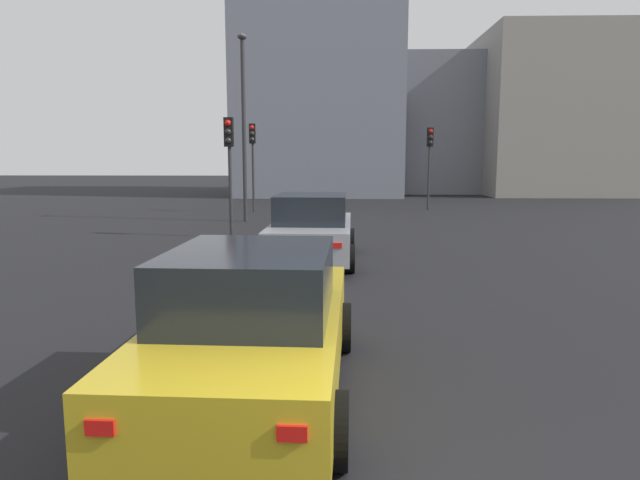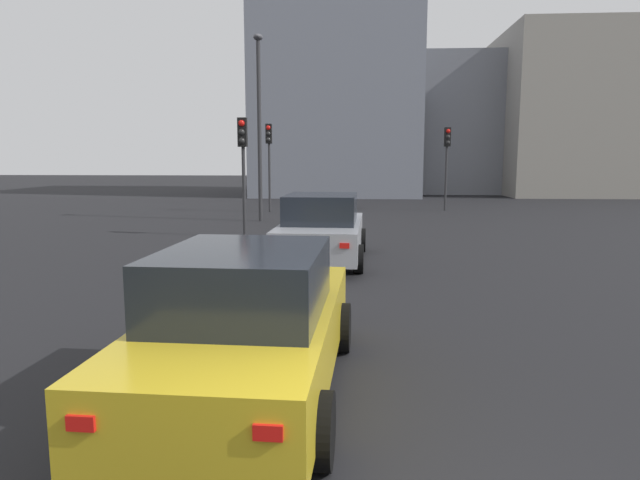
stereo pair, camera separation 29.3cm
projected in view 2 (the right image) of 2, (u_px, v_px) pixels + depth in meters
name	position (u px, v px, depth m)	size (l,w,h in m)	color
car_silver_right_lead	(322.00, 229.00, 13.63)	(4.71, 2.19, 1.65)	#A8AAB2
car_yellow_right_second	(249.00, 325.00, 5.87)	(4.59, 2.11, 1.61)	gold
traffic_light_near_left	(447.00, 151.00, 26.67)	(0.32, 0.30, 3.97)	#2D2D30
traffic_light_near_right	(243.00, 152.00, 17.59)	(0.32, 0.28, 3.77)	#2D2D30
traffic_light_far_left	(269.00, 149.00, 25.93)	(0.32, 0.28, 4.09)	#2D2D30
street_lamp_kerbside	(259.00, 113.00, 21.97)	(0.56, 0.36, 7.26)	#2D2D30
building_facade_left	(556.00, 117.00, 41.08)	(14.31, 9.23, 11.10)	gray
building_facade_center	(443.00, 127.00, 43.20)	(10.47, 8.29, 9.82)	slate
building_facade_right	(338.00, 74.00, 39.30)	(11.25, 10.99, 16.84)	gray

